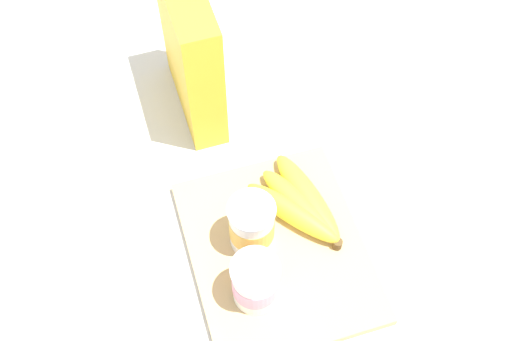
{
  "coord_description": "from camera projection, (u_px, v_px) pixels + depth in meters",
  "views": [
    {
      "loc": [
        -0.36,
        0.14,
        0.87
      ],
      "look_at": [
        0.11,
        0.0,
        0.07
      ],
      "focal_mm": 43.71,
      "sensor_mm": 36.0,
      "label": 1
    }
  ],
  "objects": [
    {
      "name": "cereal_box",
      "position": [
        191.0,
        52.0,
        0.98
      ],
      "size": [
        0.2,
        0.06,
        0.25
      ],
      "primitive_type": "cube",
      "rotation": [
        0.0,
        0.0,
        0.02
      ],
      "color": "yellow",
      "rests_on": "ground_plane"
    },
    {
      "name": "banana_bunch",
      "position": [
        300.0,
        205.0,
        0.94
      ],
      "size": [
        0.18,
        0.13,
        0.04
      ],
      "color": "yellow",
      "rests_on": "cutting_board"
    },
    {
      "name": "yogurt_cup_front",
      "position": [
        255.0,
        282.0,
        0.85
      ],
      "size": [
        0.07,
        0.07,
        0.09
      ],
      "color": "white",
      "rests_on": "cutting_board"
    },
    {
      "name": "yogurt_cup_back",
      "position": [
        252.0,
        225.0,
        0.89
      ],
      "size": [
        0.07,
        0.07,
        0.1
      ],
      "color": "white",
      "rests_on": "cutting_board"
    },
    {
      "name": "cutting_board",
      "position": [
        277.0,
        251.0,
        0.93
      ],
      "size": [
        0.31,
        0.25,
        0.02
      ],
      "primitive_type": "cube",
      "color": "tan",
      "rests_on": "ground_plane"
    },
    {
      "name": "ground_plane",
      "position": [
        277.0,
        253.0,
        0.94
      ],
      "size": [
        2.4,
        2.4,
        0.0
      ],
      "primitive_type": "plane",
      "color": "silver"
    }
  ]
}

